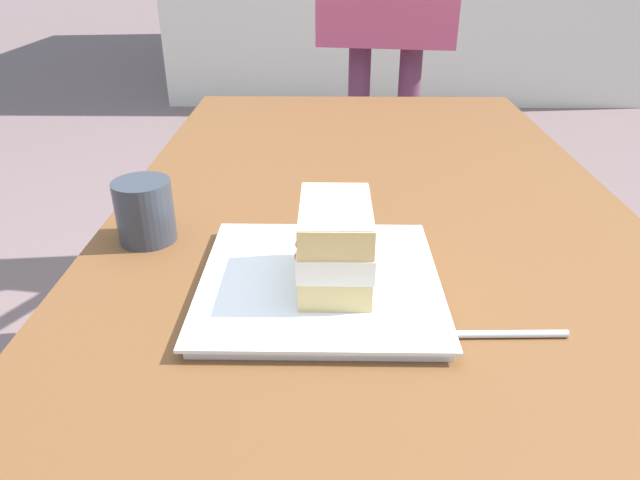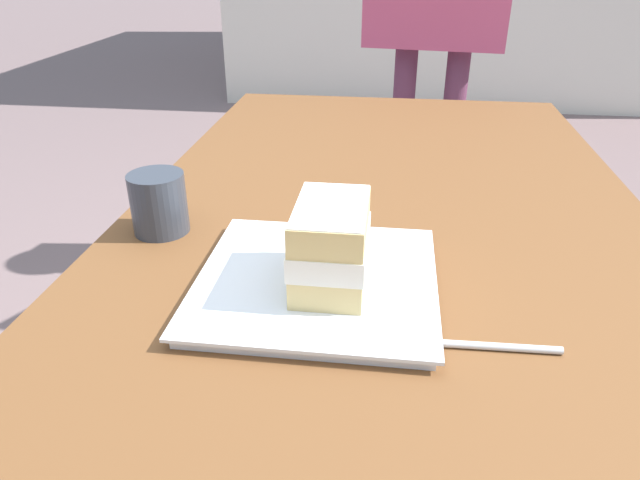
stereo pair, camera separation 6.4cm
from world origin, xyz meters
The scene contains 5 objects.
patio_table centered at (0.00, 0.00, 0.62)m, with size 1.63×0.78×0.72m.
dessert_plate centered at (0.11, -0.08, 0.72)m, with size 0.28×0.28×0.02m.
cake_slice centered at (0.12, -0.06, 0.78)m, with size 0.13×0.09×0.10m.
dessert_fork centered at (0.20, 0.08, 0.72)m, with size 0.02×0.17×0.01m.
coffee_cup centered at (-0.01, -0.31, 0.76)m, with size 0.08×0.08×0.08m.
Camera 1 is at (0.68, -0.07, 1.08)m, focal length 32.34 mm.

